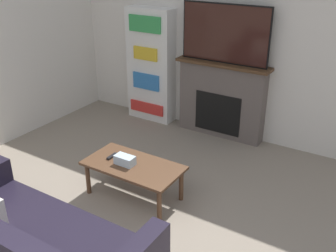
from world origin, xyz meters
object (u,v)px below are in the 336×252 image
object	(u,v)px
coffee_table	(133,168)
couch	(31,252)
fireplace	(221,99)
tv	(225,34)
bookshelf	(151,66)

from	to	relation	value
coffee_table	couch	bearing A→B (deg)	-90.26
fireplace	tv	bearing A→B (deg)	-90.00
tv	couch	bearing A→B (deg)	-92.32
couch	fireplace	bearing A→B (deg)	87.70
fireplace	couch	bearing A→B (deg)	-92.30
bookshelf	couch	bearing A→B (deg)	-72.32
tv	bookshelf	xyz separation A→B (m)	(-1.19, -0.00, -0.61)
coffee_table	bookshelf	bearing A→B (deg)	118.98
fireplace	tv	xyz separation A→B (m)	(0.00, -0.02, 0.93)
fireplace	coffee_table	size ratio (longest dim) A/B	1.27
couch	tv	bearing A→B (deg)	87.68
couch	coffee_table	bearing A→B (deg)	89.74
tv	bookshelf	world-z (taller)	tv
tv	couch	distance (m)	3.53
tv	coffee_table	world-z (taller)	tv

